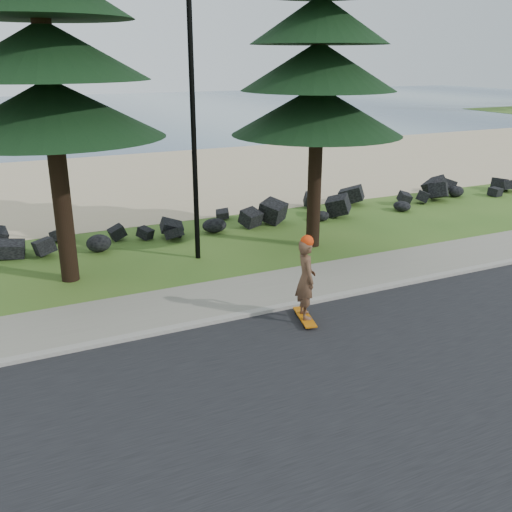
# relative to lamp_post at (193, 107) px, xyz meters

# --- Properties ---
(ground) EXTENTS (160.00, 160.00, 0.00)m
(ground) POSITION_rel_lamp_post_xyz_m (0.00, -3.20, -4.13)
(ground) COLOR #325A1C
(ground) RESTS_ON ground
(road) EXTENTS (160.00, 7.00, 0.02)m
(road) POSITION_rel_lamp_post_xyz_m (0.00, -7.70, -4.12)
(road) COLOR black
(road) RESTS_ON ground
(kerb) EXTENTS (160.00, 0.20, 0.10)m
(kerb) POSITION_rel_lamp_post_xyz_m (0.00, -4.10, -4.08)
(kerb) COLOR gray
(kerb) RESTS_ON ground
(sidewalk) EXTENTS (160.00, 2.00, 0.08)m
(sidewalk) POSITION_rel_lamp_post_xyz_m (0.00, -3.00, -4.09)
(sidewalk) COLOR gray
(sidewalk) RESTS_ON ground
(beach_sand) EXTENTS (160.00, 15.00, 0.01)m
(beach_sand) POSITION_rel_lamp_post_xyz_m (0.00, 11.30, -4.13)
(beach_sand) COLOR tan
(beach_sand) RESTS_ON ground
(ocean) EXTENTS (160.00, 58.00, 0.01)m
(ocean) POSITION_rel_lamp_post_xyz_m (0.00, 47.80, -4.13)
(ocean) COLOR #3B5672
(ocean) RESTS_ON ground
(seawall_boulders) EXTENTS (60.00, 2.40, 1.10)m
(seawall_boulders) POSITION_rel_lamp_post_xyz_m (0.00, 2.40, -4.13)
(seawall_boulders) COLOR black
(seawall_boulders) RESTS_ON ground
(lamp_post) EXTENTS (0.25, 0.14, 8.14)m
(lamp_post) POSITION_rel_lamp_post_xyz_m (0.00, 0.00, 0.00)
(lamp_post) COLOR black
(lamp_post) RESTS_ON ground
(skateboarder) EXTENTS (0.55, 1.06, 1.92)m
(skateboarder) POSITION_rel_lamp_post_xyz_m (0.69, -4.84, -3.17)
(skateboarder) COLOR #BB610B
(skateboarder) RESTS_ON ground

